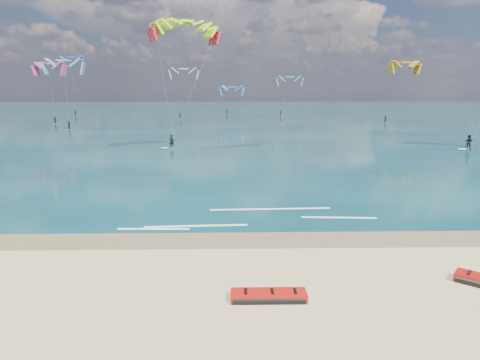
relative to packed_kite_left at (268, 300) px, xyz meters
name	(u,v)px	position (x,y,z in m)	size (l,w,h in m)	color
ground	(232,142)	(-1.15, 42.94, 0.00)	(320.00, 320.00, 0.00)	tan
wet_sand_strip	(234,240)	(-1.15, 5.94, 0.00)	(320.00, 2.40, 0.01)	brown
sea	(231,114)	(-1.15, 106.94, 0.02)	(320.00, 200.00, 0.04)	#092732
packed_kite_left	(268,300)	(0.00, 0.00, 0.00)	(2.78, 1.00, 0.36)	red
kitesurfer_main	(178,80)	(-7.09, 35.01, 7.94)	(8.82, 7.31, 15.23)	#A9C917
shoreline_foam	(246,218)	(-0.43, 9.21, 0.04)	(13.89, 3.97, 0.01)	white
distant_kites	(182,95)	(-11.63, 78.98, 5.63)	(77.05, 44.72, 14.08)	#989BA1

